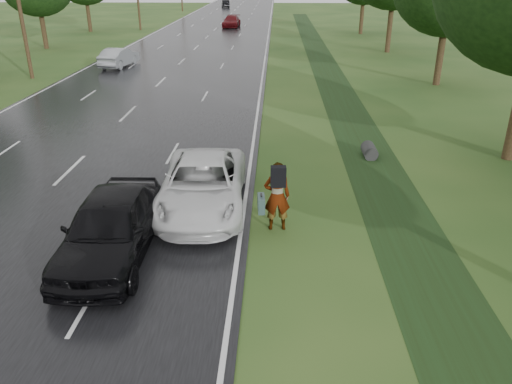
{
  "coord_description": "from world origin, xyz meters",
  "views": [
    {
      "loc": [
        7.68,
        -9.15,
        6.94
      ],
      "look_at": [
        7.19,
        3.43,
        1.3
      ],
      "focal_mm": 35.0,
      "sensor_mm": 36.0,
      "label": 1
    }
  ],
  "objects_px": {
    "white_pickup": "(202,185)",
    "dark_sedan": "(110,227)",
    "pedestrian": "(276,195)",
    "silver_sedan": "(119,57)"
  },
  "relations": [
    {
      "from": "pedestrian",
      "to": "dark_sedan",
      "type": "distance_m",
      "value": 4.59
    },
    {
      "from": "dark_sedan",
      "to": "silver_sedan",
      "type": "relative_size",
      "value": 1.17
    },
    {
      "from": "white_pickup",
      "to": "dark_sedan",
      "type": "distance_m",
      "value": 3.58
    },
    {
      "from": "white_pickup",
      "to": "dark_sedan",
      "type": "relative_size",
      "value": 1.1
    },
    {
      "from": "dark_sedan",
      "to": "pedestrian",
      "type": "bearing_deg",
      "value": 21.48
    },
    {
      "from": "white_pickup",
      "to": "dark_sedan",
      "type": "height_order",
      "value": "dark_sedan"
    },
    {
      "from": "pedestrian",
      "to": "silver_sedan",
      "type": "bearing_deg",
      "value": -69.66
    },
    {
      "from": "silver_sedan",
      "to": "white_pickup",
      "type": "bearing_deg",
      "value": 120.99
    },
    {
      "from": "pedestrian",
      "to": "white_pickup",
      "type": "xyz_separation_m",
      "value": [
        -2.29,
        1.26,
        -0.25
      ]
    },
    {
      "from": "white_pickup",
      "to": "dark_sedan",
      "type": "bearing_deg",
      "value": -125.33
    }
  ]
}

